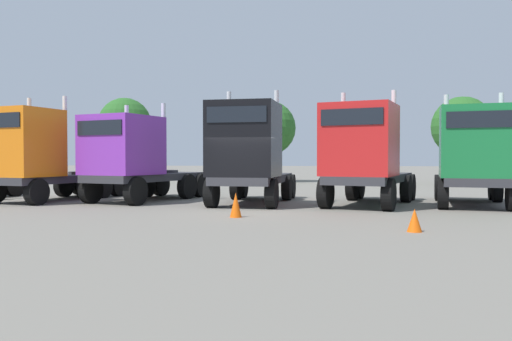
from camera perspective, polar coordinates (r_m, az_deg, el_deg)
name	(u,v)px	position (r m, az deg, el deg)	size (l,w,h in m)	color
ground	(237,211)	(17.46, -2.09, -4.50)	(200.00, 200.00, 0.00)	slate
semi_truck_orange	(36,155)	(22.77, -23.06, 1.56)	(3.86, 6.57, 4.32)	#333338
semi_truck_purple	(132,157)	(21.56, -13.50, 1.48)	(4.08, 6.36, 4.04)	#333338
semi_truck_black	(248,153)	(19.49, -0.88, 1.98)	(2.87, 6.17, 4.41)	#333338
semi_truck_red	(364,155)	(19.30, 11.82, 1.73)	(4.12, 6.64, 4.28)	#333338
semi_truck_green	(474,156)	(20.35, 22.91, 1.48)	(3.47, 6.45, 4.18)	#333338
traffic_cone_near	(415,220)	(13.13, 17.06, -5.26)	(0.36, 0.36, 0.57)	#F2590C
traffic_cone_mid	(236,205)	(15.62, -2.24, -3.81)	(0.36, 0.36, 0.75)	#F2590C
oak_far_left	(125,124)	(41.69, -14.23, 4.95)	(4.08, 4.08, 6.47)	#4C3823
oak_far_centre	(268,128)	(38.49, 1.38, 4.67)	(4.05, 4.05, 6.03)	#4C3823
oak_far_right	(462,127)	(37.93, 21.74, 4.50)	(4.07, 4.07, 5.96)	#4C3823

